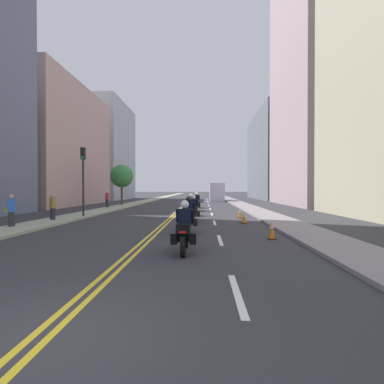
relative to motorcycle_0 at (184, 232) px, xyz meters
The scene contains 25 objects.
ground_plane 42.37m from the motorcycle_0, 92.14° to the left, with size 264.00×264.00×0.00m, color #313136.
sidewalk_left 43.14m from the motorcycle_0, 101.07° to the left, with size 2.20×144.00×0.12m, color #97A488.
sidewalk_right 42.65m from the motorcycle_0, 83.10° to the left, with size 2.20×144.00×0.12m, color gray.
centreline_yellow_inner 42.37m from the motorcycle_0, 92.30° to the left, with size 0.12×132.00×0.01m, color yellow.
centreline_yellow_outer 42.37m from the motorcycle_0, 91.97° to the left, with size 0.12×132.00×0.01m, color yellow.
lane_dashes_white 23.38m from the motorcycle_0, 87.00° to the left, with size 0.14×56.40×0.01m.
building_left_1 33.26m from the motorcycle_0, 123.86° to the left, with size 9.17×18.71×14.27m.
building_right_1 35.37m from the motorcycle_0, 62.29° to the left, with size 9.07×16.76×30.65m.
building_left_2 50.02m from the motorcycle_0, 110.55° to the left, with size 7.48×15.42×17.38m.
building_right_2 51.72m from the motorcycle_0, 73.20° to the left, with size 8.72×21.84×16.07m.
motorcycle_0 is the anchor object (origin of this frame).
motorcycle_1 4.27m from the motorcycle_0, 91.07° to the left, with size 0.78×2.31×1.63m.
motorcycle_2 8.71m from the motorcycle_0, 90.11° to the left, with size 0.78×2.21×1.61m.
motorcycle_3 12.84m from the motorcycle_0, 91.41° to the left, with size 0.77×2.26×1.60m.
motorcycle_4 17.52m from the motorcycle_0, 90.21° to the left, with size 0.77×2.19×1.65m.
motorcycle_5 21.92m from the motorcycle_0, 90.28° to the left, with size 0.77×2.21×1.60m.
traffic_cone_0 11.58m from the motorcycle_0, 74.87° to the left, with size 0.31×0.31×0.67m.
traffic_cone_1 8.57m from the motorcycle_0, 70.33° to the left, with size 0.32×0.32×0.65m.
traffic_cone_2 4.19m from the motorcycle_0, 38.82° to the left, with size 0.32×0.32×0.73m.
traffic_light_near 13.67m from the motorcycle_0, 124.41° to the left, with size 0.28×0.38×4.76m.
pedestrian_0 12.04m from the motorcycle_0, 134.58° to the left, with size 0.49×0.40×1.69m.
pedestrian_1 10.30m from the motorcycle_0, 149.38° to the left, with size 0.49×0.41×1.71m.
pedestrian_2 22.44m from the motorcycle_0, 113.53° to the left, with size 0.42×0.39×1.77m.
street_tree_0 26.81m from the motorcycle_0, 109.14° to the left, with size 2.61×2.61×4.71m.
parked_truck 39.15m from the motorcycle_0, 86.16° to the left, with size 2.20×6.50×2.80m.
Camera 1 is at (2.17, -3.79, 1.98)m, focal length 28.73 mm.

